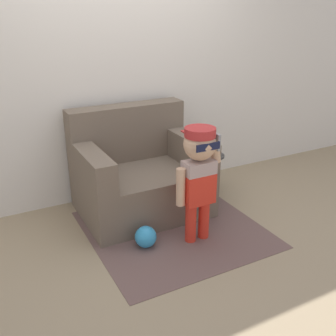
% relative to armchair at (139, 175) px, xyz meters
% --- Properties ---
extents(ground_plane, '(10.00, 10.00, 0.00)m').
position_rel_armchair_xyz_m(ground_plane, '(0.01, -0.11, -0.35)').
color(ground_plane, '#998466').
extents(wall_back, '(10.00, 0.05, 2.60)m').
position_rel_armchair_xyz_m(wall_back, '(0.01, 0.46, 0.95)').
color(wall_back, silver).
rests_on(wall_back, ground_plane).
extents(armchair, '(1.14, 0.87, 0.96)m').
position_rel_armchair_xyz_m(armchair, '(0.00, 0.00, 0.00)').
color(armchair, '#6B5B4C').
rests_on(armchair, ground_plane).
extents(person_child, '(0.40, 0.30, 0.97)m').
position_rel_armchair_xyz_m(person_child, '(0.19, -0.73, 0.30)').
color(person_child, red).
rests_on(person_child, ground_plane).
extents(side_table, '(0.29, 0.29, 0.42)m').
position_rel_armchair_xyz_m(side_table, '(0.79, -0.01, -0.09)').
color(side_table, '#333333').
rests_on(side_table, ground_plane).
extents(rug, '(1.43, 1.42, 0.01)m').
position_rel_armchair_xyz_m(rug, '(0.10, -0.50, -0.35)').
color(rug, brown).
rests_on(rug, ground_plane).
extents(toy_ball, '(0.18, 0.18, 0.18)m').
position_rel_armchair_xyz_m(toy_ball, '(-0.23, -0.63, -0.26)').
color(toy_ball, '#3399D1').
rests_on(toy_ball, ground_plane).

